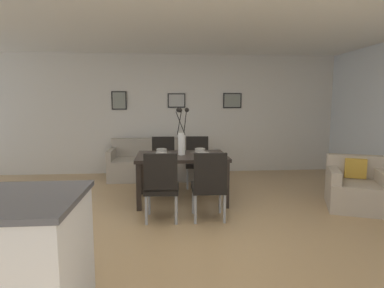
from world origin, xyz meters
The scene contains 22 objects.
ground_plane centered at (0.00, 0.00, 0.00)m, with size 9.00×9.00×0.00m, color tan.
back_wall_panel centered at (0.00, 3.25, 1.30)m, with size 9.00×0.10×2.60m, color silver.
ceiling_panel centered at (0.00, 0.40, 2.64)m, with size 9.00×7.20×0.08m, color white.
dining_table centered at (0.04, 1.09, 0.65)m, with size 1.40×0.97×0.74m.
dining_chair_near_left centered at (-0.26, 0.21, 0.51)m, with size 0.46×0.46×0.92m.
dining_chair_near_right centered at (-0.25, 2.00, 0.51)m, with size 0.44×0.44×0.92m.
dining_chair_far_left centered at (0.36, 0.20, 0.51)m, with size 0.45×0.45×0.92m.
dining_chair_far_right centered at (0.38, 2.01, 0.51)m, with size 0.46×0.46×0.92m.
centerpiece_vase centered at (0.04, 1.09, 1.02)m, with size 0.21×0.23×0.73m.
placemat_near_left centered at (-0.27, 0.88, 0.74)m, with size 0.32×0.32×0.01m, color #4C4742.
bowl_near_left centered at (-0.27, 0.88, 0.78)m, with size 0.17×0.17×0.07m.
placemat_near_right centered at (-0.27, 1.31, 0.74)m, with size 0.32×0.32×0.01m, color #4C4742.
bowl_near_right centered at (-0.27, 1.31, 0.78)m, with size 0.17×0.17×0.07m.
placemat_far_left centered at (0.36, 0.88, 0.74)m, with size 0.32×0.32×0.01m, color #4C4742.
bowl_far_left centered at (0.36, 0.88, 0.78)m, with size 0.17×0.17×0.07m.
placemat_far_right centered at (0.36, 1.31, 0.74)m, with size 0.32×0.32×0.01m, color #4C4742.
bowl_far_right centered at (0.36, 1.31, 0.78)m, with size 0.17×0.17×0.07m.
sofa centered at (-0.34, 2.70, 0.28)m, with size 2.02×0.84×0.80m.
armchair centered at (2.61, 0.53, 0.29)m, with size 1.04×1.04×0.75m.
framed_picture_left centered at (-1.20, 3.18, 1.60)m, with size 0.32×0.03×0.40m.
framed_picture_center centered at (0.04, 3.18, 1.60)m, with size 0.39×0.03×0.31m.
framed_picture_right centered at (1.28, 3.18, 1.60)m, with size 0.41×0.03×0.33m.
Camera 1 is at (-0.20, -3.79, 1.54)m, focal length 29.50 mm.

